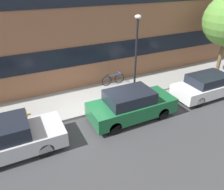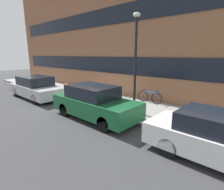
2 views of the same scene
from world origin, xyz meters
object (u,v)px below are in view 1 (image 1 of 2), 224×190
Objects in this scene: parked_car_silver at (2,140)px; lamp_post at (136,49)px; parked_car_white at (208,85)px; fire_hydrant at (25,115)px; bicycle at (113,79)px; parked_car_green at (131,105)px.

parked_car_silver is 7.24m from lamp_post.
fire_hydrant is (-9.74, 1.65, -0.14)m from parked_car_white.
bicycle is (-4.32, 3.48, -0.15)m from parked_car_white.
parked_car_silver reaches higher than bicycle.
lamp_post is at bearing -1.28° from fire_hydrant.
lamp_post reaches higher than parked_car_silver.
lamp_post is at bearing 159.23° from parked_car_white.
parked_car_green is 4.94m from fire_hydrant.
parked_car_silver is 2.96× the size of bicycle.
parked_car_green is 5.54× the size of fire_hydrant.
parked_car_green is 3.57m from bicycle.
bicycle is at bearing 18.68° from fire_hydrant.
parked_car_white reaches higher than fire_hydrant.
parked_car_silver reaches higher than parked_car_white.
parked_car_silver reaches higher than fire_hydrant.
parked_car_silver is at bearing -121.31° from fire_hydrant.
fire_hydrant is at bearing 160.50° from parked_car_green.
parked_car_green reaches higher than parked_car_silver.
bicycle is 3.09m from lamp_post.
parked_car_green is 0.95× the size of lamp_post.
lamp_post reaches higher than fire_hydrant.
parked_car_green is 2.74× the size of bicycle.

